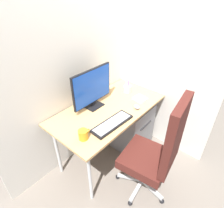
{
  "coord_description": "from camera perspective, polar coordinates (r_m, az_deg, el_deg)",
  "views": [
    {
      "loc": [
        -1.3,
        -1.16,
        1.98
      ],
      "look_at": [
        -0.02,
        -0.07,
        0.85
      ],
      "focal_mm": 30.42,
      "sensor_mm": 36.0,
      "label": 1
    }
  ],
  "objects": [
    {
      "name": "mouse",
      "position": [
        2.15,
        7.48,
        -0.86
      ],
      "size": [
        0.08,
        0.1,
        0.04
      ],
      "primitive_type": "ellipsoid",
      "rotation": [
        0.0,
        0.0,
        -0.24
      ],
      "color": "gray",
      "rests_on": "desk"
    },
    {
      "name": "wall_side_right",
      "position": [
        2.32,
        13.6,
        18.57
      ],
      "size": [
        0.04,
        1.67,
        2.8
      ],
      "primitive_type": "cube",
      "color": "silver",
      "rests_on": "ground_plane"
    },
    {
      "name": "notebook",
      "position": [
        2.3,
        8.44,
        1.56
      ],
      "size": [
        0.14,
        0.16,
        0.03
      ],
      "primitive_type": "cube",
      "rotation": [
        0.0,
        0.0,
        -0.11
      ],
      "color": "silver",
      "rests_on": "desk"
    },
    {
      "name": "desk",
      "position": [
        2.17,
        -1.02,
        -2.55
      ],
      "size": [
        1.34,
        0.7,
        0.75
      ],
      "color": "tan",
      "rests_on": "ground_plane"
    },
    {
      "name": "monitor",
      "position": [
        2.06,
        -5.92,
        4.9
      ],
      "size": [
        0.54,
        0.15,
        0.45
      ],
      "color": "black",
      "rests_on": "desk"
    },
    {
      "name": "coffee_mug",
      "position": [
        1.75,
        -8.61,
        -9.05
      ],
      "size": [
        0.12,
        0.09,
        0.1
      ],
      "color": "orange",
      "rests_on": "desk"
    },
    {
      "name": "pen_holder",
      "position": [
        2.44,
        4.56,
        4.58
      ],
      "size": [
        0.09,
        0.09,
        0.17
      ],
      "color": "silver",
      "rests_on": "desk"
    },
    {
      "name": "filing_cabinet",
      "position": [
        2.61,
        4.88,
        -6.01
      ],
      "size": [
        0.48,
        0.54,
        0.62
      ],
      "color": "slate",
      "rests_on": "ground_plane"
    },
    {
      "name": "office_chair",
      "position": [
        1.91,
        13.44,
        -13.69
      ],
      "size": [
        0.58,
        0.59,
        1.2
      ],
      "color": "black",
      "rests_on": "ground_plane"
    },
    {
      "name": "keyboard",
      "position": [
        1.9,
        0.06,
        -5.9
      ],
      "size": [
        0.47,
        0.18,
        0.03
      ],
      "color": "black",
      "rests_on": "desk"
    },
    {
      "name": "wall_back",
      "position": [
        2.1,
        -9.42,
        17.46
      ],
      "size": [
        2.3,
        0.04,
        2.8
      ],
      "primitive_type": "cube",
      "color": "silver",
      "rests_on": "ground_plane"
    },
    {
      "name": "ground_plane",
      "position": [
        2.64,
        -0.87,
        -14.68
      ],
      "size": [
        8.0,
        8.0,
        0.0
      ],
      "primitive_type": "plane",
      "color": "slate"
    }
  ]
}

